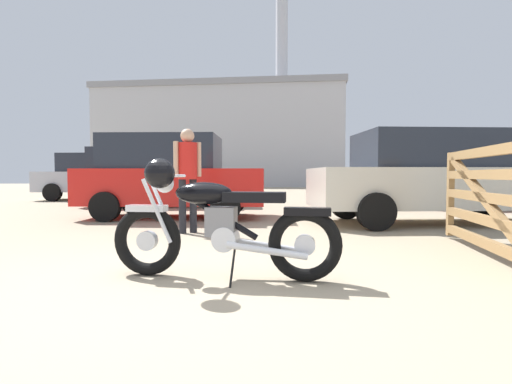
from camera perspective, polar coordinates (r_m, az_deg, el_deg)
The scene contains 10 objects.
ground_plane at distance 3.33m, azimuth -9.29°, elevation -13.60°, with size 80.00×80.00×0.00m, color gray.
vintage_motorcycle at distance 3.44m, azimuth -5.80°, elevation -4.69°, with size 2.08×0.73×1.07m.
timber_gate at distance 4.87m, azimuth 31.92°, elevation -0.45°, with size 0.46×2.54×1.60m.
bystander at distance 6.24m, azimuth -10.07°, elevation 3.33°, with size 0.40×0.30×1.66m.
white_estate_far at distance 8.63m, azimuth -12.47°, elevation 2.37°, with size 3.92×1.86×1.78m.
pale_sedan_back at distance 12.06m, azimuth -13.93°, elevation 2.47°, with size 4.79×2.16×1.74m.
dark_sedan_left at distance 12.41m, azimuth 26.71°, elevation 2.28°, with size 4.91×2.50×1.74m.
silver_sedan_mid at distance 8.17m, azimuth 25.84°, elevation 2.35°, with size 4.84×2.30×1.74m.
red_hatchback_near at distance 15.58m, azimuth -21.14°, elevation 2.36°, with size 4.74×2.05×1.74m.
industrial_building at distance 37.10m, azimuth -4.31°, elevation 7.84°, with size 22.02×13.57×19.66m.
Camera 1 is at (0.64, -3.14, 0.92)m, focal length 27.07 mm.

